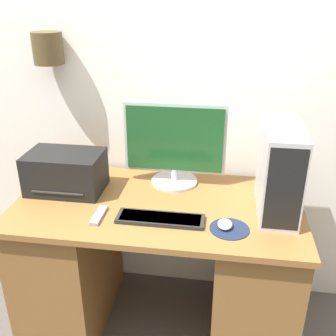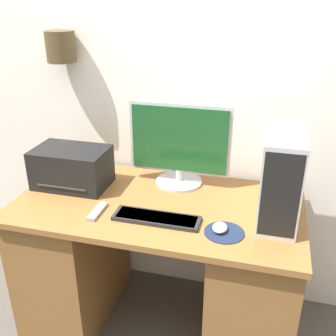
{
  "view_description": "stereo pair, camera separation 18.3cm",
  "coord_description": "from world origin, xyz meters",
  "px_view_note": "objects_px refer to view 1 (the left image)",
  "views": [
    {
      "loc": [
        0.3,
        -1.28,
        1.74
      ],
      "look_at": [
        0.05,
        0.37,
        0.98
      ],
      "focal_mm": 42.0,
      "sensor_mm": 36.0,
      "label": 1
    },
    {
      "loc": [
        0.48,
        -1.24,
        1.74
      ],
      "look_at": [
        0.05,
        0.37,
        0.98
      ],
      "focal_mm": 42.0,
      "sensor_mm": 36.0,
      "label": 2
    }
  ],
  "objects_px": {
    "remote_control": "(99,215)",
    "keyboard": "(160,219)",
    "monitor": "(175,144)",
    "computer_tower": "(280,170)",
    "mouse": "(225,224)",
    "printer": "(66,172)"
  },
  "relations": [
    {
      "from": "remote_control",
      "to": "keyboard",
      "type": "bearing_deg",
      "value": 2.28
    },
    {
      "from": "monitor",
      "to": "computer_tower",
      "type": "xyz_separation_m",
      "value": [
        0.51,
        -0.22,
        -0.02
      ]
    },
    {
      "from": "computer_tower",
      "to": "monitor",
      "type": "bearing_deg",
      "value": 156.56
    },
    {
      "from": "keyboard",
      "to": "remote_control",
      "type": "bearing_deg",
      "value": -177.72
    },
    {
      "from": "mouse",
      "to": "printer",
      "type": "distance_m",
      "value": 0.85
    },
    {
      "from": "keyboard",
      "to": "mouse",
      "type": "height_order",
      "value": "mouse"
    },
    {
      "from": "computer_tower",
      "to": "remote_control",
      "type": "xyz_separation_m",
      "value": [
        -0.8,
        -0.19,
        -0.2
      ]
    },
    {
      "from": "remote_control",
      "to": "computer_tower",
      "type": "bearing_deg",
      "value": 13.04
    },
    {
      "from": "computer_tower",
      "to": "printer",
      "type": "height_order",
      "value": "computer_tower"
    },
    {
      "from": "mouse",
      "to": "remote_control",
      "type": "height_order",
      "value": "mouse"
    },
    {
      "from": "printer",
      "to": "remote_control",
      "type": "height_order",
      "value": "printer"
    },
    {
      "from": "computer_tower",
      "to": "printer",
      "type": "distance_m",
      "value": 1.05
    },
    {
      "from": "mouse",
      "to": "printer",
      "type": "xyz_separation_m",
      "value": [
        -0.81,
        0.24,
        0.08
      ]
    },
    {
      "from": "keyboard",
      "to": "remote_control",
      "type": "distance_m",
      "value": 0.28
    },
    {
      "from": "monitor",
      "to": "mouse",
      "type": "xyz_separation_m",
      "value": [
        0.28,
        -0.41,
        -0.2
      ]
    },
    {
      "from": "printer",
      "to": "remote_control",
      "type": "distance_m",
      "value": 0.35
    },
    {
      "from": "keyboard",
      "to": "computer_tower",
      "type": "height_order",
      "value": "computer_tower"
    },
    {
      "from": "keyboard",
      "to": "printer",
      "type": "height_order",
      "value": "printer"
    },
    {
      "from": "mouse",
      "to": "remote_control",
      "type": "relative_size",
      "value": 0.52
    },
    {
      "from": "monitor",
      "to": "computer_tower",
      "type": "height_order",
      "value": "monitor"
    },
    {
      "from": "keyboard",
      "to": "printer",
      "type": "xyz_separation_m",
      "value": [
        -0.53,
        0.22,
        0.09
      ]
    },
    {
      "from": "keyboard",
      "to": "computer_tower",
      "type": "relative_size",
      "value": 0.96
    }
  ]
}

